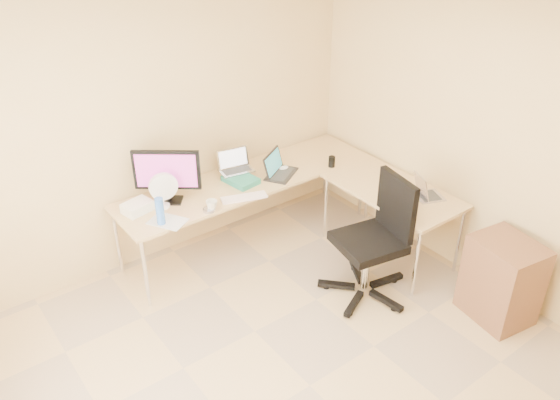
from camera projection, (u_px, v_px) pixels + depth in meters
floor at (310, 386)px, 4.22m from camera, size 4.50×4.50×0.00m
ceiling at (323, 34)px, 2.90m from camera, size 4.50×4.50×0.00m
wall_back at (155, 129)px, 5.11m from camera, size 4.50×0.00×4.50m
wall_right at (510, 155)px, 4.65m from camera, size 0.00×4.50×4.50m
desk_main at (249, 210)px, 5.68m from camera, size 2.65×0.70×0.73m
desk_return at (390, 222)px, 5.50m from camera, size 0.70×1.30×0.73m
monitor at (167, 176)px, 5.00m from camera, size 0.58×0.51×0.51m
book_stack at (241, 180)px, 5.42m from camera, size 0.28×0.35×0.05m
laptop_center at (236, 161)px, 5.47m from camera, size 0.36×0.30×0.21m
laptop_black at (281, 164)px, 5.51m from camera, size 0.45×0.42×0.23m
keyboard at (244, 198)px, 5.16m from camera, size 0.44×0.25×0.02m
mouse at (284, 168)px, 5.66m from camera, size 0.12×0.09×0.04m
mug at (212, 205)px, 4.97m from camera, size 0.10×0.10×0.10m
cd_stack at (209, 210)px, 4.97m from camera, size 0.12×0.12×0.03m
water_bottle at (160, 211)px, 4.73m from camera, size 0.08×0.08×0.25m
papers at (168, 221)px, 4.83m from camera, size 0.34×0.37×0.01m
white_box at (137, 207)px, 4.95m from camera, size 0.28×0.23×0.09m
desk_fan at (162, 191)px, 4.96m from camera, size 0.30×0.30×0.32m
black_cup at (332, 162)px, 5.69m from camera, size 0.07×0.07×0.11m
laptop_return at (430, 188)px, 5.14m from camera, size 0.35×0.32×0.19m
office_chair at (368, 247)px, 4.90m from camera, size 0.80×0.80×1.13m
cabinet at (502, 281)px, 4.72m from camera, size 0.52×0.60×0.75m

